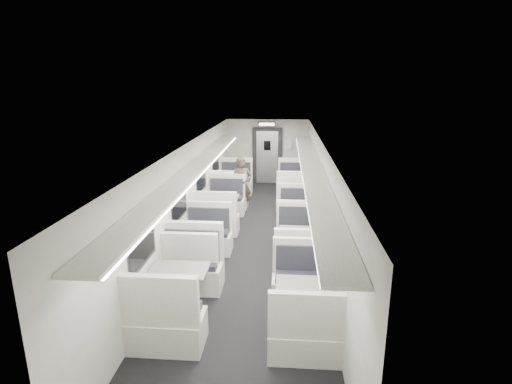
% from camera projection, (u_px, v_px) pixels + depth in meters
% --- Properties ---
extents(room, '(3.24, 12.24, 2.64)m').
position_uv_depth(room, '(255.00, 195.00, 9.14)').
color(room, black).
rests_on(room, ground).
extents(booth_left_a, '(1.11, 2.25, 1.21)m').
position_uv_depth(booth_left_a, '(233.00, 188.00, 12.88)').
color(booth_left_a, white).
rests_on(booth_left_a, room).
extents(booth_left_b, '(1.06, 2.14, 1.15)m').
position_uv_depth(booth_left_b, '(222.00, 209.00, 10.81)').
color(booth_left_b, white).
rests_on(booth_left_b, room).
extents(booth_left_c, '(1.03, 2.10, 1.12)m').
position_uv_depth(booth_left_c, '(202.00, 250.00, 8.21)').
color(booth_left_c, white).
rests_on(booth_left_c, room).
extents(booth_left_d, '(1.13, 2.30, 1.23)m').
position_uv_depth(booth_left_d, '(180.00, 291.00, 6.52)').
color(booth_left_d, white).
rests_on(booth_left_d, room).
extents(booth_right_a, '(1.12, 2.28, 1.22)m').
position_uv_depth(booth_right_a, '(295.00, 189.00, 12.75)').
color(booth_right_a, white).
rests_on(booth_right_a, room).
extents(booth_right_b, '(0.96, 1.95, 1.04)m').
position_uv_depth(booth_right_b, '(297.00, 218.00, 10.19)').
color(booth_right_b, white).
rests_on(booth_right_b, room).
extents(booth_right_c, '(0.99, 2.01, 1.08)m').
position_uv_depth(booth_right_c, '(299.00, 245.00, 8.47)').
color(booth_right_c, white).
rests_on(booth_right_c, room).
extents(booth_right_d, '(1.01, 2.04, 1.09)m').
position_uv_depth(booth_right_d, '(303.00, 304.00, 6.23)').
color(booth_right_d, white).
rests_on(booth_right_d, room).
extents(passenger, '(0.67, 0.54, 1.62)m').
position_uv_depth(passenger, '(242.00, 185.00, 11.70)').
color(passenger, black).
rests_on(passenger, room).
extents(window_a, '(0.02, 1.18, 0.84)m').
position_uv_depth(window_a, '(216.00, 160.00, 12.48)').
color(window_a, black).
rests_on(window_a, room).
extents(window_b, '(0.02, 1.18, 0.84)m').
position_uv_depth(window_b, '(201.00, 176.00, 10.36)').
color(window_b, black).
rests_on(window_b, room).
extents(window_c, '(0.02, 1.18, 0.84)m').
position_uv_depth(window_c, '(179.00, 200.00, 8.25)').
color(window_c, black).
rests_on(window_c, room).
extents(window_d, '(0.02, 1.18, 0.84)m').
position_uv_depth(window_d, '(142.00, 241.00, 6.13)').
color(window_d, black).
rests_on(window_d, room).
extents(luggage_rack_left, '(0.46, 10.40, 0.09)m').
position_uv_depth(luggage_rack_left, '(197.00, 167.00, 8.75)').
color(luggage_rack_left, white).
rests_on(luggage_rack_left, room).
extents(luggage_rack_right, '(0.46, 10.40, 0.09)m').
position_uv_depth(luggage_rack_right, '(311.00, 168.00, 8.57)').
color(luggage_rack_right, white).
rests_on(luggage_rack_right, room).
extents(vestibule_door, '(1.10, 0.13, 2.10)m').
position_uv_depth(vestibule_door, '(267.00, 156.00, 14.89)').
color(vestibule_door, black).
rests_on(vestibule_door, room).
extents(exit_sign, '(0.62, 0.12, 0.16)m').
position_uv_depth(exit_sign, '(267.00, 124.00, 14.09)').
color(exit_sign, black).
rests_on(exit_sign, room).
extents(wall_notice, '(0.32, 0.02, 0.40)m').
position_uv_depth(wall_notice, '(288.00, 144.00, 14.70)').
color(wall_notice, silver).
rests_on(wall_notice, room).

